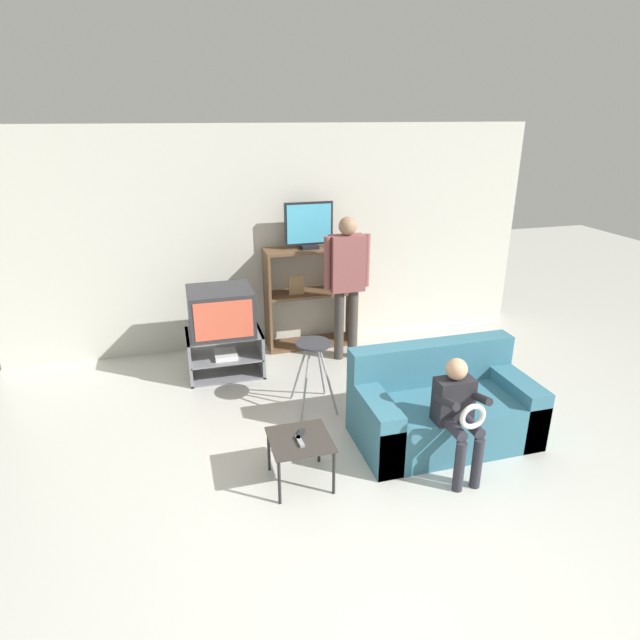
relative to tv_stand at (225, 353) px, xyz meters
name	(u,v)px	position (x,y,z in m)	size (l,w,h in m)	color
ground_plane	(401,564)	(0.77, -3.02, -0.24)	(18.00, 18.00, 0.00)	beige
wall_back	(277,239)	(0.77, 0.78, 1.06)	(6.40, 0.06, 2.60)	beige
tv_stand	(225,353)	(0.00, 0.00, 0.00)	(0.80, 0.55, 0.49)	slate
television_main	(221,311)	(-0.01, 0.01, 0.49)	(0.67, 0.59, 0.49)	#2D2D33
media_shelf	(311,297)	(1.11, 0.52, 0.38)	(1.09, 0.38, 1.22)	brown
television_flat	(309,226)	(1.10, 0.53, 1.24)	(0.57, 0.20, 0.53)	black
folding_stool	(313,356)	(0.75, -0.96, 0.31)	(0.38, 0.45, 0.69)	#99999E
snack_table	(300,444)	(0.35, -2.04, 0.11)	(0.46, 0.46, 0.39)	#38332D
remote_control_black	(300,434)	(0.36, -2.00, 0.16)	(0.04, 0.14, 0.02)	#232328
remote_control_white	(300,441)	(0.34, -2.09, 0.16)	(0.04, 0.14, 0.02)	gray
couch	(442,409)	(1.70, -1.78, 0.04)	(1.53, 0.81, 0.81)	teal
person_standing_adult	(347,275)	(1.40, 0.04, 0.77)	(0.53, 0.20, 1.66)	#3D3833
person_seated_child	(458,409)	(1.56, -2.25, 0.33)	(0.33, 0.43, 0.96)	#2D2D38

